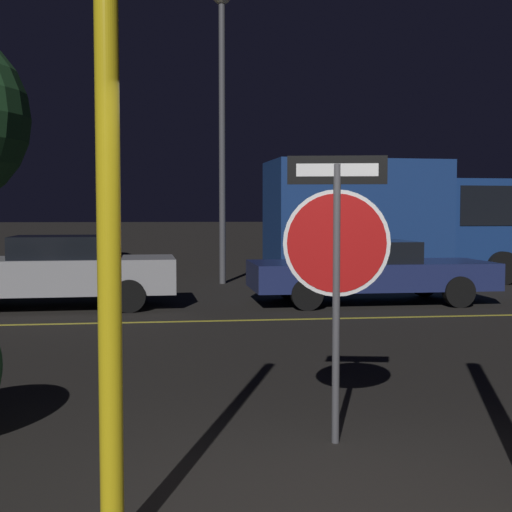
{
  "coord_description": "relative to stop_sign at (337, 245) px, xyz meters",
  "views": [
    {
      "loc": [
        -1.06,
        -3.94,
        1.82
      ],
      "look_at": [
        -0.02,
        3.95,
        1.33
      ],
      "focal_mm": 50.0,
      "sensor_mm": 36.0,
      "label": 1
    }
  ],
  "objects": [
    {
      "name": "passing_car_1",
      "position": [
        -3.36,
        8.44,
        -0.86
      ],
      "size": [
        4.65,
        1.94,
        1.37
      ],
      "rotation": [
        0.0,
        0.0,
        1.6
      ],
      "color": "#9E9EA3",
      "rests_on": "ground_plane"
    },
    {
      "name": "passing_car_2",
      "position": [
        2.76,
        8.44,
        -0.92
      ],
      "size": [
        4.9,
        2.05,
        1.25
      ],
      "rotation": [
        0.0,
        0.0,
        -1.56
      ],
      "color": "navy",
      "rests_on": "ground_plane"
    },
    {
      "name": "street_lamp",
      "position": [
        0.17,
        12.67,
        3.58
      ],
      "size": [
        0.52,
        0.52,
        7.52
      ],
      "color": "#4C4C51",
      "rests_on": "ground_plane"
    },
    {
      "name": "yellow_pole_left",
      "position": [
        -1.62,
        -1.62,
        0.01
      ],
      "size": [
        0.13,
        0.13,
        3.15
      ],
      "primitive_type": "cylinder",
      "color": "yellow",
      "rests_on": "ground_plane"
    },
    {
      "name": "delivery_truck",
      "position": [
        5.0,
        12.5,
        0.13
      ],
      "size": [
        7.22,
        2.76,
        3.12
      ],
      "rotation": [
        0.0,
        0.0,
        -1.52
      ],
      "color": "navy",
      "rests_on": "ground_plane"
    },
    {
      "name": "stop_sign",
      "position": [
        0.0,
        0.0,
        0.0
      ],
      "size": [
        0.82,
        0.17,
        2.26
      ],
      "rotation": [
        0.0,
        0.0,
        -0.2
      ],
      "color": "#4C4C51",
      "rests_on": "ground_plane"
    },
    {
      "name": "road_center_stripe",
      "position": [
        -0.28,
        6.43,
        -1.57
      ],
      "size": [
        32.21,
        0.12,
        0.01
      ],
      "primitive_type": "cube",
      "color": "gold",
      "rests_on": "ground_plane"
    }
  ]
}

